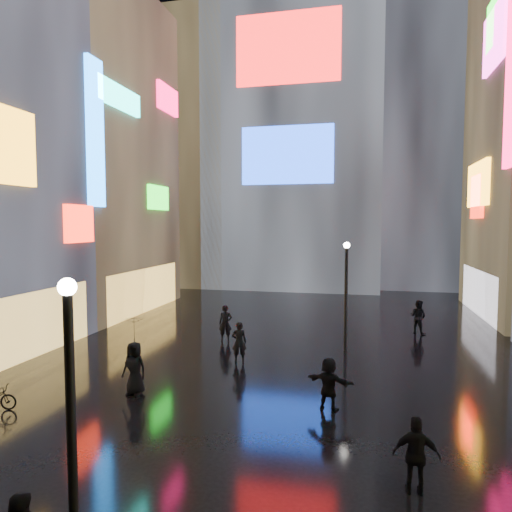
% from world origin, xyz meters
% --- Properties ---
extents(ground, '(140.00, 140.00, 0.00)m').
position_xyz_m(ground, '(0.00, 20.00, 0.00)').
color(ground, black).
rests_on(ground, ground).
extents(building_left_far, '(10.28, 12.00, 22.00)m').
position_xyz_m(building_left_far, '(-15.98, 26.00, 10.98)').
color(building_left_far, black).
rests_on(building_left_far, ground).
extents(tower_main, '(16.00, 14.20, 42.00)m').
position_xyz_m(tower_main, '(-3.00, 43.97, 21.01)').
color(tower_main, black).
rests_on(tower_main, ground).
extents(tower_flank_right, '(12.00, 12.00, 34.00)m').
position_xyz_m(tower_flank_right, '(9.00, 46.00, 17.00)').
color(tower_flank_right, black).
rests_on(tower_flank_right, ground).
extents(tower_flank_left, '(10.00, 10.00, 26.00)m').
position_xyz_m(tower_flank_left, '(-14.00, 42.00, 13.00)').
color(tower_flank_left, black).
rests_on(tower_flank_left, ground).
extents(lamp_near, '(0.30, 0.30, 5.20)m').
position_xyz_m(lamp_near, '(-1.21, 3.79, 2.94)').
color(lamp_near, black).
rests_on(lamp_near, ground).
extents(lamp_far, '(0.30, 0.30, 5.20)m').
position_xyz_m(lamp_far, '(2.71, 19.25, 2.94)').
color(lamp_far, black).
rests_on(lamp_far, ground).
extents(pedestrian_3, '(1.04, 0.45, 1.76)m').
position_xyz_m(pedestrian_3, '(4.66, 7.84, 0.88)').
color(pedestrian_3, black).
rests_on(pedestrian_3, ground).
extents(pedestrian_4, '(0.97, 0.69, 1.88)m').
position_xyz_m(pedestrian_4, '(-4.42, 11.90, 0.94)').
color(pedestrian_4, black).
rests_on(pedestrian_4, ground).
extents(pedestrian_5, '(1.68, 0.94, 1.73)m').
position_xyz_m(pedestrian_5, '(2.42, 12.07, 0.86)').
color(pedestrian_5, black).
rests_on(pedestrian_5, ground).
extents(pedestrian_6, '(0.75, 0.57, 1.86)m').
position_xyz_m(pedestrian_6, '(-3.39, 19.65, 0.93)').
color(pedestrian_6, black).
rests_on(pedestrian_6, ground).
extents(pedestrian_7, '(1.14, 1.08, 1.85)m').
position_xyz_m(pedestrian_7, '(6.51, 23.65, 0.93)').
color(pedestrian_7, black).
rests_on(pedestrian_7, ground).
extents(umbrella_2, '(1.37, 1.36, 0.92)m').
position_xyz_m(umbrella_2, '(-4.42, 11.90, 2.34)').
color(umbrella_2, black).
rests_on(umbrella_2, pedestrian_4).
extents(pedestrian_8, '(0.73, 0.56, 1.79)m').
position_xyz_m(pedestrian_8, '(-1.77, 16.37, 0.89)').
color(pedestrian_8, black).
rests_on(pedestrian_8, ground).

